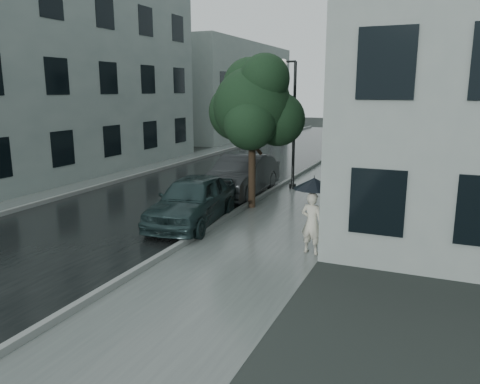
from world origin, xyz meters
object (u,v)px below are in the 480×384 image
at_px(lamp_post, 291,116).
at_px(car_far, 242,175).
at_px(pedestrian, 312,223).
at_px(street_tree, 253,106).
at_px(car_near, 193,200).

bearing_deg(lamp_post, car_far, -111.23).
bearing_deg(car_far, pedestrian, -53.81).
bearing_deg(street_tree, car_far, 124.58).
height_order(street_tree, lamp_post, lamp_post).
distance_m(street_tree, lamp_post, 3.64).
xyz_separation_m(pedestrian, car_near, (-4.05, 1.24, -0.04)).
relative_size(lamp_post, car_near, 1.20).
bearing_deg(lamp_post, car_near, -88.70).
height_order(street_tree, car_far, street_tree).
bearing_deg(car_near, street_tree, 65.11).
bearing_deg(car_far, car_near, -89.15).
bearing_deg(car_near, lamp_post, 73.50).
distance_m(pedestrian, street_tree, 5.72).
height_order(pedestrian, car_near, pedestrian).
xyz_separation_m(street_tree, car_far, (-1.08, 1.56, -2.74)).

